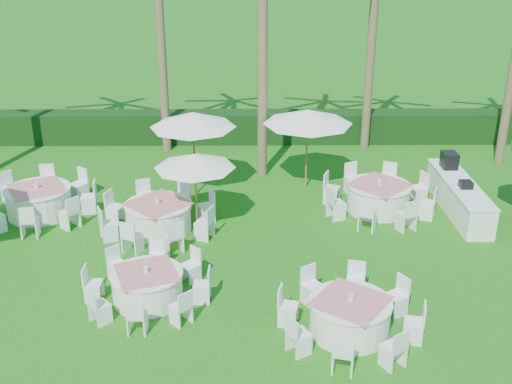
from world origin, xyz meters
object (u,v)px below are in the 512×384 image
banquet_table_c (350,316)px  umbrella_d (308,117)px  banquet_table_d (39,201)px  banquet_table_e (159,216)px  umbrella_c (193,120)px  banquet_table_f (378,197)px  banquet_table_b (147,285)px  buffet_table (459,195)px  umbrella_b (195,161)px

banquet_table_c → umbrella_d: 8.30m
banquet_table_d → banquet_table_e: size_ratio=1.05×
umbrella_c → umbrella_d: size_ratio=0.95×
banquet_table_c → umbrella_d: size_ratio=1.08×
banquet_table_f → umbrella_c: umbrella_c is taller
banquet_table_b → banquet_table_d: 6.15m
banquet_table_e → umbrella_d: umbrella_d is taller
banquet_table_e → banquet_table_b: bearing=-86.7°
banquet_table_f → banquet_table_d: bearing=-178.8°
umbrella_d → buffet_table: bearing=-22.7°
banquet_table_f → buffet_table: (2.43, -0.05, 0.06)m
banquet_table_e → umbrella_d: (4.46, 3.11, 1.98)m
umbrella_b → banquet_table_e: bearing=-174.5°
banquet_table_d → banquet_table_e: (3.73, -1.07, -0.01)m
banquet_table_d → umbrella_d: umbrella_d is taller
banquet_table_c → banquet_table_e: size_ratio=0.96×
banquet_table_f → umbrella_c: 6.17m
banquet_table_c → banquet_table_f: bearing=74.2°
banquet_table_b → buffet_table: buffet_table is taller
banquet_table_e → umbrella_c: 3.41m
umbrella_b → umbrella_d: bearing=41.7°
banquet_table_c → banquet_table_f: 6.46m
banquet_table_b → umbrella_b: 4.20m
banquet_table_d → umbrella_b: size_ratio=1.49×
banquet_table_e → banquet_table_c: bearing=-46.0°
banquet_table_b → banquet_table_e: banquet_table_e is taller
umbrella_c → buffet_table: size_ratio=0.67×
banquet_table_d → umbrella_c: (4.58, 1.50, 2.05)m
umbrella_b → banquet_table_b: bearing=-103.1°
umbrella_c → umbrella_d: bearing=8.5°
banquet_table_d → banquet_table_e: 3.88m
banquet_table_c → umbrella_c: 8.72m
umbrella_d → banquet_table_e: bearing=-145.0°
umbrella_b → umbrella_c: (-0.24, 2.47, 0.43)m
banquet_table_b → banquet_table_c: banquet_table_c is taller
umbrella_d → banquet_table_c: bearing=-87.8°
banquet_table_c → banquet_table_d: (-8.49, 6.01, 0.04)m
umbrella_b → umbrella_d: (3.37, 3.01, 0.35)m
banquet_table_c → umbrella_b: 6.45m
banquet_table_d → umbrella_b: umbrella_b is taller
banquet_table_c → banquet_table_d: 10.40m
banquet_table_d → buffet_table: buffet_table is taller
banquet_table_c → umbrella_d: (-0.30, 8.05, 2.01)m
buffet_table → banquet_table_f: bearing=178.9°
banquet_table_e → umbrella_c: size_ratio=1.18×
banquet_table_c → buffet_table: bearing=55.8°
umbrella_c → banquet_table_f: bearing=-12.9°
umbrella_c → umbrella_d: umbrella_c is taller
banquet_table_d → banquet_table_f: (10.25, 0.21, -0.00)m
buffet_table → umbrella_d: bearing=157.3°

